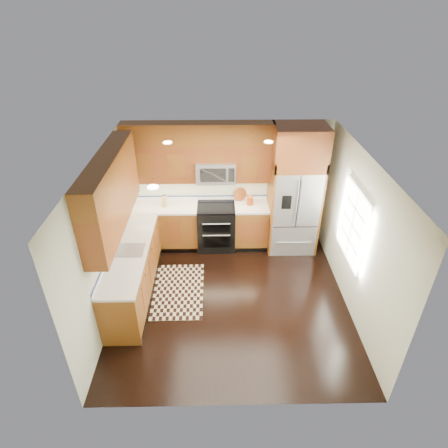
{
  "coord_description": "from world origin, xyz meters",
  "views": [
    {
      "loc": [
        -0.21,
        -4.91,
        4.6
      ],
      "look_at": [
        -0.11,
        0.6,
        1.19
      ],
      "focal_mm": 30.0,
      "sensor_mm": 36.0,
      "label": 1
    }
  ],
  "objects_px": {
    "rug": "(179,290)",
    "knife_block": "(165,201)",
    "utensil_crock": "(250,199)",
    "range": "(216,227)",
    "refrigerator": "(295,191)"
  },
  "relations": [
    {
      "from": "range",
      "to": "rug",
      "type": "height_order",
      "value": "range"
    },
    {
      "from": "range",
      "to": "utensil_crock",
      "type": "xyz_separation_m",
      "value": [
        0.69,
        0.08,
        0.6
      ]
    },
    {
      "from": "utensil_crock",
      "to": "knife_block",
      "type": "bearing_deg",
      "value": -179.63
    },
    {
      "from": "refrigerator",
      "to": "utensil_crock",
      "type": "distance_m",
      "value": 0.9
    },
    {
      "from": "rug",
      "to": "knife_block",
      "type": "distance_m",
      "value": 1.85
    },
    {
      "from": "utensil_crock",
      "to": "refrigerator",
      "type": "bearing_deg",
      "value": -8.08
    },
    {
      "from": "rug",
      "to": "utensil_crock",
      "type": "bearing_deg",
      "value": 46.97
    },
    {
      "from": "range",
      "to": "rug",
      "type": "distance_m",
      "value": 1.65
    },
    {
      "from": "refrigerator",
      "to": "rug",
      "type": "relative_size",
      "value": 1.76
    },
    {
      "from": "refrigerator",
      "to": "knife_block",
      "type": "xyz_separation_m",
      "value": [
        -2.58,
        0.11,
        -0.26
      ]
    },
    {
      "from": "knife_block",
      "to": "utensil_crock",
      "type": "height_order",
      "value": "utensil_crock"
    },
    {
      "from": "rug",
      "to": "utensil_crock",
      "type": "relative_size",
      "value": 3.95
    },
    {
      "from": "rug",
      "to": "range",
      "type": "bearing_deg",
      "value": 63.51
    },
    {
      "from": "range",
      "to": "refrigerator",
      "type": "xyz_separation_m",
      "value": [
        1.55,
        -0.04,
        0.83
      ]
    },
    {
      "from": "rug",
      "to": "utensil_crock",
      "type": "xyz_separation_m",
      "value": [
        1.38,
        1.51,
        1.06
      ]
    }
  ]
}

